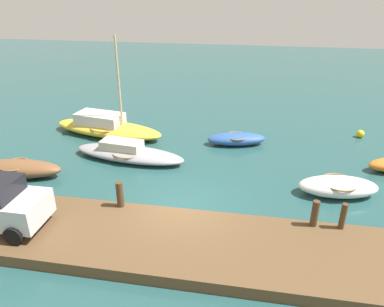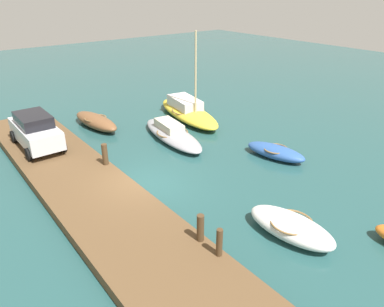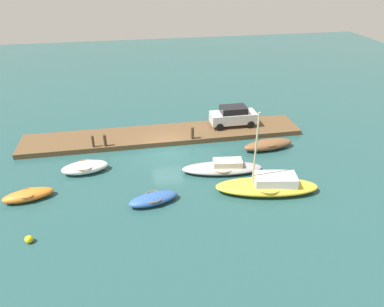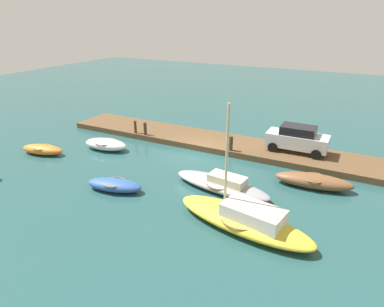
# 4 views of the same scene
# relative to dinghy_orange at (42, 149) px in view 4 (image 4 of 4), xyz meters

# --- Properties ---
(ground_plane) EXTENTS (84.00, 84.00, 0.00)m
(ground_plane) POSITION_rel_dinghy_orange_xyz_m (-9.46, -4.94, -0.34)
(ground_plane) COLOR #234C4C
(dock_platform) EXTENTS (23.35, 3.53, 0.42)m
(dock_platform) POSITION_rel_dinghy_orange_xyz_m (-9.46, -7.16, -0.13)
(dock_platform) COLOR brown
(dock_platform) RESTS_ON ground_plane
(dinghy_orange) EXTENTS (3.22, 1.72, 0.67)m
(dinghy_orange) POSITION_rel_dinghy_orange_xyz_m (0.00, 0.00, 0.00)
(dinghy_orange) COLOR orange
(dinghy_orange) RESTS_ON ground_plane
(rowboat_blue) EXTENTS (3.34, 1.82, 0.65)m
(rowboat_blue) POSITION_rel_dinghy_orange_xyz_m (-7.77, 1.82, -0.01)
(rowboat_blue) COLOR #2D569E
(rowboat_blue) RESTS_ON ground_plane
(rowboat_brown) EXTENTS (4.29, 1.73, 0.78)m
(rowboat_brown) POSITION_rel_dinghy_orange_xyz_m (-17.40, -3.54, 0.06)
(rowboat_brown) COLOR brown
(rowboat_brown) RESTS_ON ground_plane
(sailboat_yellow) EXTENTS (6.96, 3.17, 5.63)m
(sailboat_yellow) POSITION_rel_dinghy_orange_xyz_m (-15.27, 1.94, 0.15)
(sailboat_yellow) COLOR gold
(sailboat_yellow) RESTS_ON ground_plane
(rowboat_white) EXTENTS (3.39, 1.82, 0.77)m
(rowboat_white) POSITION_rel_dinghy_orange_xyz_m (-3.30, -2.69, 0.05)
(rowboat_white) COLOR white
(rowboat_white) RESTS_ON ground_plane
(motorboat_grey) EXTENTS (5.92, 2.41, 0.95)m
(motorboat_grey) POSITION_rel_dinghy_orange_xyz_m (-12.98, -0.94, 0.01)
(motorboat_grey) COLOR #939399
(motorboat_grey) RESTS_ON ground_plane
(mooring_post_west) EXTENTS (0.26, 0.26, 1.01)m
(mooring_post_west) POSITION_rel_dinghy_orange_xyz_m (-11.64, -5.65, 0.58)
(mooring_post_west) COLOR #47331E
(mooring_post_west) RESTS_ON dock_platform
(mooring_post_mid_west) EXTENTS (0.24, 0.24, 0.97)m
(mooring_post_mid_west) POSITION_rel_dinghy_orange_xyz_m (-4.67, -5.65, 0.56)
(mooring_post_mid_west) COLOR #47331E
(mooring_post_mid_west) RESTS_ON dock_platform
(mooring_post_mid_east) EXTENTS (0.20, 0.20, 0.97)m
(mooring_post_mid_east) POSITION_rel_dinghy_orange_xyz_m (-3.75, -5.65, 0.56)
(mooring_post_mid_east) COLOR #47331E
(mooring_post_mid_east) RESTS_ON dock_platform
(parked_car) EXTENTS (3.96, 1.84, 1.76)m
(parked_car) POSITION_rel_dinghy_orange_xyz_m (-15.60, -7.51, 0.98)
(parked_car) COLOR silver
(parked_car) RESTS_ON dock_platform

